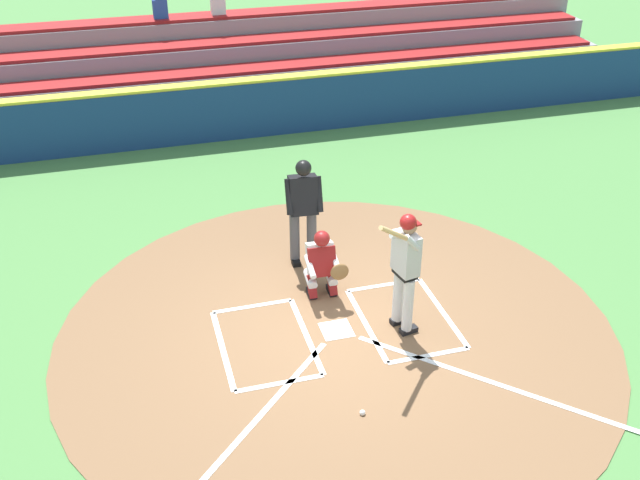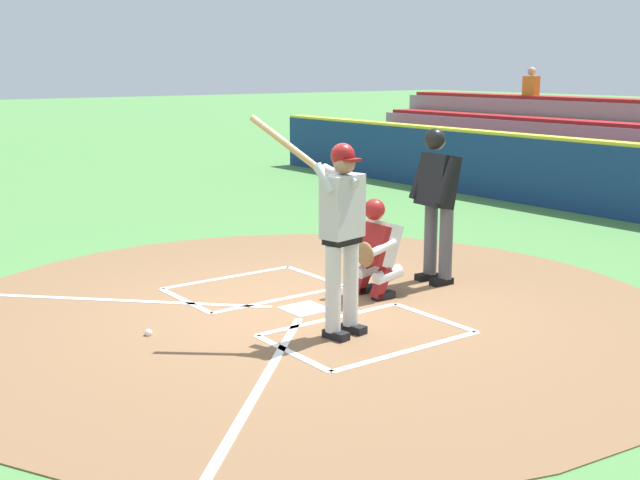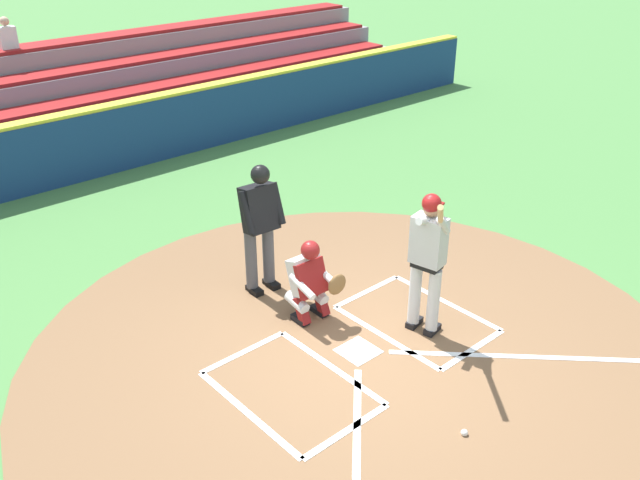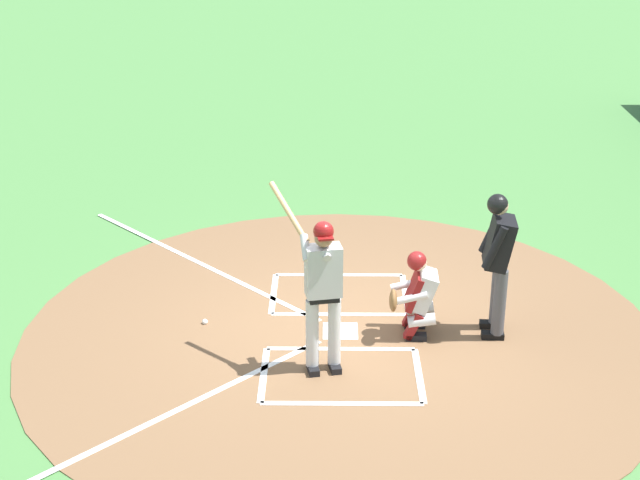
# 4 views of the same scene
# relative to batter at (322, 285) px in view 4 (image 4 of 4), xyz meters

# --- Properties ---
(ground_plane) EXTENTS (120.00, 120.00, 0.00)m
(ground_plane) POSITION_rel_batter_xyz_m (0.91, -0.22, -1.10)
(ground_plane) COLOR #4C8442
(dirt_circle) EXTENTS (8.00, 8.00, 0.01)m
(dirt_circle) POSITION_rel_batter_xyz_m (0.91, -0.22, -1.09)
(dirt_circle) COLOR brown
(dirt_circle) RESTS_ON ground
(home_plate_and_chalk) EXTENTS (7.93, 4.91, 0.01)m
(home_plate_and_chalk) POSITION_rel_batter_xyz_m (0.91, 0.66, -1.08)
(home_plate_and_chalk) COLOR white
(home_plate_and_chalk) RESTS_ON dirt_circle
(batter) EXTENTS (0.86, 0.86, 2.13)m
(batter) POSITION_rel_batter_xyz_m (0.00, 0.00, 0.00)
(batter) COLOR silver
(batter) RESTS_ON ground
(catcher) EXTENTS (0.59, 0.61, 1.13)m
(catcher) POSITION_rel_batter_xyz_m (0.85, -1.16, -0.51)
(catcher) COLOR black
(catcher) RESTS_ON ground
(plate_umpire) EXTENTS (0.60, 0.44, 1.86)m
(plate_umpire) POSITION_rel_batter_xyz_m (0.89, -2.13, -0.02)
(plate_umpire) COLOR #4C4C51
(plate_umpire) RESTS_ON ground
(baseball) EXTENTS (0.07, 0.07, 0.07)m
(baseball) POSITION_rel_batter_xyz_m (1.09, 1.51, -1.06)
(baseball) COLOR white
(baseball) RESTS_ON ground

